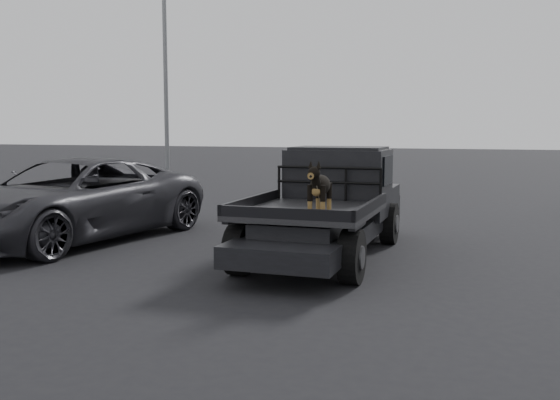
% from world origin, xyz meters
% --- Properties ---
extents(ground, '(120.00, 120.00, 0.00)m').
position_xyz_m(ground, '(0.00, 0.00, 0.00)').
color(ground, black).
rests_on(ground, ground).
extents(flatbed_ute, '(2.00, 5.40, 0.92)m').
position_xyz_m(flatbed_ute, '(0.57, 2.15, 0.46)').
color(flatbed_ute, black).
rests_on(flatbed_ute, ground).
extents(ute_cab, '(1.72, 1.30, 0.88)m').
position_xyz_m(ute_cab, '(0.57, 3.10, 1.36)').
color(ute_cab, black).
rests_on(ute_cab, flatbed_ute).
extents(headache_rack, '(1.80, 0.08, 0.55)m').
position_xyz_m(headache_rack, '(0.57, 2.35, 1.20)').
color(headache_rack, black).
rests_on(headache_rack, flatbed_ute).
extents(dog, '(0.32, 0.60, 0.74)m').
position_xyz_m(dog, '(0.94, 0.43, 1.29)').
color(dog, black).
rests_on(dog, flatbed_ute).
extents(parked_suv, '(3.42, 5.94, 1.56)m').
position_xyz_m(parked_suv, '(-4.38, 2.03, 0.78)').
color(parked_suv, '#323237').
rests_on(parked_suv, ground).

